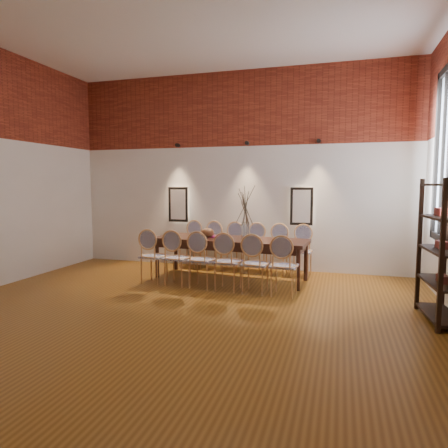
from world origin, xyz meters
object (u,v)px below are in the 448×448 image
(dining_table, at_px, (230,259))
(chair_far_d, at_px, (254,248))
(chair_near_e, at_px, (255,264))
(chair_far_e, at_px, (277,250))
(chair_near_a, at_px, (154,256))
(chair_far_f, at_px, (301,251))
(chair_near_d, at_px, (228,262))
(vase, at_px, (245,231))
(chair_near_b, at_px, (177,258))
(chair_far_b, at_px, (211,246))
(chair_near_f, at_px, (284,266))
(bowl, at_px, (208,233))
(chair_far_a, at_px, (190,245))
(chair_far_c, at_px, (232,247))
(book, at_px, (215,237))
(chair_near_c, at_px, (202,260))
(shelving_rack, at_px, (443,251))

(dining_table, height_order, chair_far_d, chair_far_d)
(chair_near_e, xyz_separation_m, chair_far_e, (0.12, 1.45, 0.00))
(chair_near_a, xyz_separation_m, chair_far_f, (2.43, 1.25, 0.00))
(chair_far_d, bearing_deg, chair_near_d, 90.00)
(chair_far_d, bearing_deg, vase, 94.40)
(chair_near_b, bearing_deg, chair_far_b, 90.00)
(chair_near_f, height_order, vase, vase)
(dining_table, distance_m, bowl, 0.63)
(chair_far_a, distance_m, chair_far_c, 0.93)
(chair_near_d, bearing_deg, chair_far_e, 72.31)
(chair_far_b, bearing_deg, chair_near_f, 141.91)
(chair_near_b, distance_m, chair_far_d, 1.73)
(chair_near_b, relative_size, chair_far_e, 1.00)
(chair_far_c, height_order, chair_far_d, same)
(chair_near_a, height_order, chair_far_a, same)
(chair_far_a, xyz_separation_m, book, (0.79, -0.78, 0.30))
(chair_far_e, bearing_deg, chair_far_d, -0.00)
(chair_near_c, relative_size, chair_near_e, 1.00)
(book, bearing_deg, chair_near_b, -122.66)
(chair_near_a, xyz_separation_m, chair_near_c, (0.92, -0.08, 0.00))
(dining_table, distance_m, chair_far_f, 1.37)
(chair_near_c, height_order, chair_far_b, same)
(chair_far_b, distance_m, vase, 1.30)
(chair_near_c, distance_m, book, 0.80)
(vase, bearing_deg, chair_near_a, -158.15)
(chair_far_e, distance_m, chair_far_f, 0.46)
(chair_near_f, xyz_separation_m, chair_far_c, (-1.26, 1.57, 0.00))
(chair_far_a, bearing_deg, chair_far_c, -180.00)
(chair_far_d, height_order, vase, vase)
(chair_near_f, bearing_deg, chair_near_a, -180.00)
(chair_far_f, bearing_deg, chair_far_b, -0.00)
(dining_table, height_order, chair_near_c, chair_near_c)
(dining_table, height_order, chair_far_f, chair_far_f)
(bowl, bearing_deg, chair_far_d, 44.97)
(chair_near_a, xyz_separation_m, chair_near_b, (0.46, -0.04, 0.00))
(chair_far_e, relative_size, chair_far_f, 1.00)
(chair_far_f, distance_m, bowl, 1.80)
(chair_near_a, height_order, chair_near_b, same)
(dining_table, distance_m, chair_near_e, 1.01)
(chair_far_a, relative_size, chair_far_d, 1.00)
(chair_near_e, relative_size, chair_near_f, 1.00)
(chair_near_d, relative_size, chair_far_c, 1.00)
(chair_far_e, bearing_deg, bowl, 34.74)
(chair_near_d, bearing_deg, bowl, 134.12)
(chair_far_c, distance_m, book, 0.78)
(vase, distance_m, book, 0.61)
(chair_near_c, relative_size, chair_near_d, 1.00)
(chair_far_f, relative_size, shelving_rack, 0.52)
(dining_table, xyz_separation_m, chair_near_c, (-0.29, -0.71, 0.09))
(chair_far_c, xyz_separation_m, vase, (0.46, -0.77, 0.43))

